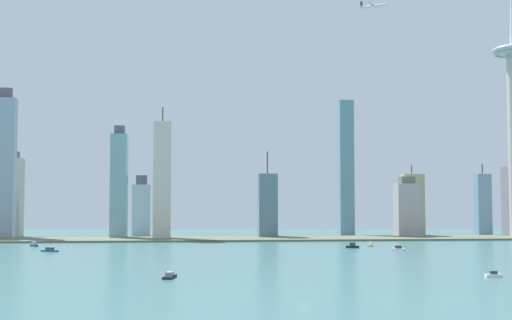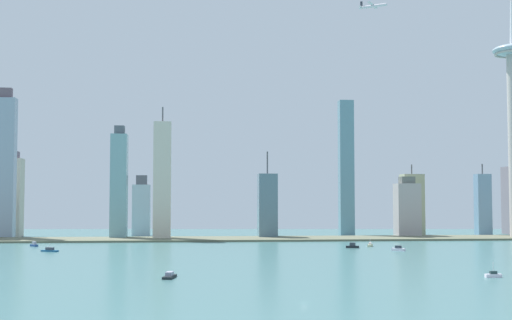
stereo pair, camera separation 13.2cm
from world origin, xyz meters
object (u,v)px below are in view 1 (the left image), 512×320
Objects in this scene: boat_5 at (353,246)px; airplane at (373,6)px; boat_1 at (170,276)px; boat_2 at (34,245)px; skyscraper_0 at (119,185)px; boat_7 at (398,249)px; skyscraper_13 at (162,180)px; skyscraper_8 at (346,168)px; skyscraper_2 at (412,204)px; skyscraper_3 at (407,209)px; skyscraper_7 at (267,206)px; boat_4 at (493,275)px; boat_6 at (370,245)px; skyscraper_11 at (512,200)px; skyscraper_1 at (11,196)px; skyscraper_9 at (483,205)px; boat_3 at (50,250)px; skyscraper_4 at (3,166)px; skyscraper_6 at (141,208)px.

airplane reaches higher than boat_5.
boat_1 is 1.67× the size of boat_2.
boat_7 is at bearing -37.47° from skyscraper_0.
skyscraper_0 is 143.74m from boat_2.
skyscraper_8 is at bearing 14.42° from skyscraper_13.
boat_7 is (-8.26, -234.40, -79.93)m from skyscraper_8.
skyscraper_2 is at bearing 8.90° from skyscraper_0.
skyscraper_3 is 247.92m from airplane.
boat_2 is (-135.26, 265.88, 0.41)m from boat_1.
skyscraper_2 reaches higher than skyscraper_3.
skyscraper_7 reaches higher than boat_2.
airplane is (7.89, 280.13, 234.84)m from boat_4.
boat_6 is at bearing -38.49° from boat_7.
skyscraper_11 reaches higher than boat_6.
skyscraper_11 is 609.07m from boat_1.
skyscraper_9 is (561.81, -26.55, -10.24)m from skyscraper_1.
skyscraper_1 is 8.79× the size of boat_7.
skyscraper_13 is at bearing -169.34° from skyscraper_11.
boat_3 is (94.45, -233.89, -46.18)m from skyscraper_1.
boat_1 is (-194.71, -417.62, -80.31)m from skyscraper_8.
skyscraper_4 is at bearing -9.79° from boat_5.
skyscraper_8 is (396.47, -16.87, 34.09)m from skyscraper_1.
boat_7 is at bearing -47.48° from skyscraper_6.
skyscraper_8 is 437.96m from boat_4.
boat_5 is (357.16, -214.59, -45.72)m from skyscraper_1.
boat_2 is at bearing 25.78° from boat_7.
skyscraper_2 is 252.20m from boat_5.
skyscraper_1 is at bearing -145.73° from boat_1.
skyscraper_2 is 0.88× the size of skyscraper_11.
skyscraper_3 is 7.70× the size of boat_4.
skyscraper_1 is at bearing 177.56° from skyscraper_8.
skyscraper_13 is at bearing -22.00° from boat_5.
boat_7 reaches higher than boat_1.
skyscraper_11 is 345.26m from boat_5.
skyscraper_0 is at bearing -7.31° from skyscraper_4.
skyscraper_13 is (-303.57, -73.61, 26.95)m from skyscraper_2.
boat_3 is (-85.10, -161.24, -63.09)m from skyscraper_13.
skyscraper_13 is 8.27× the size of boat_1.
skyscraper_13 is (179.55, -72.65, 16.91)m from skyscraper_1.
skyscraper_1 is at bearing 91.12° from skyscraper_4.
boat_1 is 403.11m from airplane.
skyscraper_4 is at bearing -175.63° from skyscraper_11.
skyscraper_9 is at bearing 71.03° from airplane.
boat_6 is (20.45, 16.25, -0.23)m from boat_5.
skyscraper_3 is 0.72× the size of skyscraper_7.
skyscraper_4 is at bearing -87.87° from boat_6.
boat_2 is (-395.71, -123.87, -30.99)m from skyscraper_3.
skyscraper_0 reaches higher than skyscraper_3.
boat_5 is (290.67, -45.98, 0.09)m from boat_2.
boat_7 is (388.21, -251.27, -45.85)m from skyscraper_1.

